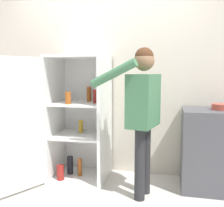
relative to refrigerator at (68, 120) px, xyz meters
name	(u,v)px	position (x,y,z in m)	size (l,w,h in m)	color
ground_plane	(87,203)	(0.41, -0.52, -0.77)	(12.00, 12.00, 0.00)	beige
wall_back	(108,78)	(0.41, 0.46, 0.51)	(7.00, 0.06, 2.55)	beige
refrigerator	(68,120)	(0.00, 0.00, 0.00)	(1.08, 1.23, 1.55)	white
person	(143,104)	(0.94, -0.24, 0.25)	(0.71, 0.57, 1.61)	#262628
counter	(214,150)	(1.73, 0.12, -0.30)	(0.71, 0.57, 0.93)	#4C4C51
bowl	(221,107)	(1.79, 0.14, 0.20)	(0.21, 0.21, 0.07)	#B24738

